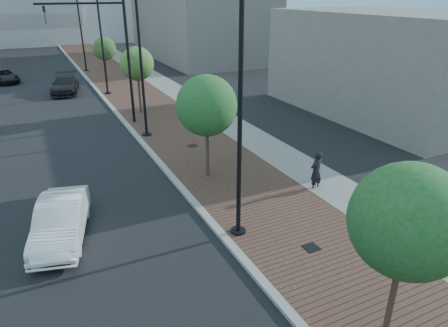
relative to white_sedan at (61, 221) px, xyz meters
name	(u,v)px	position (x,y,z in m)	size (l,w,h in m)	color
sidewalk	(125,79)	(8.70, 27.40, -0.66)	(7.00, 140.00, 0.12)	#4C2D23
concrete_strip	(151,76)	(11.40, 27.40, -0.66)	(2.40, 140.00, 0.13)	slate
curb	(90,82)	(5.20, 27.40, -0.65)	(0.30, 140.00, 0.14)	gray
white_sedan	(61,221)	(0.00, 0.00, 0.00)	(1.53, 4.39, 1.45)	silver
dark_car_mid	(4,76)	(-2.26, 31.06, -0.10)	(2.06, 4.47, 1.24)	black
dark_car_far	(65,84)	(2.63, 23.82, 0.02)	(2.07, 5.10, 1.48)	black
pedestrian	(316,171)	(10.59, -0.92, 0.21)	(0.68, 0.44, 1.86)	black
streetlight_1	(237,122)	(5.69, -2.60, 3.62)	(1.44, 0.56, 9.21)	black
streetlight_2	(141,57)	(5.80, 9.40, 4.10)	(1.72, 0.56, 9.28)	black
streetlight_3	(101,43)	(5.69, 21.40, 3.62)	(1.44, 0.56, 9.21)	black
streetlight_4	(80,26)	(5.80, 33.40, 4.10)	(1.72, 0.56, 9.28)	black
traffic_mast	(113,48)	(4.90, 12.40, 4.26)	(5.09, 0.20, 8.00)	black
tree_0	(409,220)	(6.85, -8.57, 2.89)	(2.65, 2.64, 4.94)	#382619
tree_1	(207,106)	(6.85, 2.43, 2.81)	(2.77, 2.77, 4.93)	#382619
tree_2	(137,64)	(6.85, 14.43, 2.88)	(2.39, 2.34, 4.79)	#382619
tree_3	(105,49)	(6.85, 26.43, 2.50)	(2.23, 2.15, 4.32)	#382619
convention_center	(34,4)	(3.20, 72.40, 5.28)	(50.00, 30.00, 50.00)	#A4A8AE
commercial_block_ne	(199,26)	(21.20, 37.40, 3.28)	(12.00, 22.00, 8.00)	slate
commercial_block_e	(388,63)	(23.20, 7.40, 2.78)	(10.00, 16.00, 7.00)	#67635D
utility_cover_1	(311,247)	(7.60, -4.60, -0.59)	(0.50, 0.50, 0.02)	black
utility_cover_2	(192,146)	(7.60, 6.40, -0.59)	(0.50, 0.50, 0.02)	black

